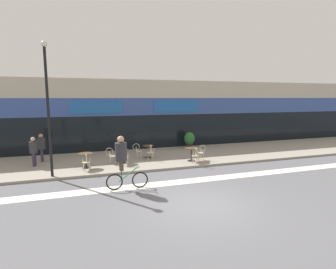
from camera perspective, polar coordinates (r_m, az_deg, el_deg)
The scene contains 20 objects.
ground_plane at distance 9.66m, azimuth 6.53°, elevation -14.86°, with size 120.00×120.00×0.00m, color #5B5B60.
sidewalk_slab at distance 16.20m, azimuth -4.28°, elevation -5.15°, with size 40.00×5.50×0.12m, color gray.
storefront_facade at distance 20.42m, azimuth -7.55°, elevation 4.42°, with size 40.00×4.06×4.99m.
bike_lane_stripe at distance 11.85m, azimuth 1.35°, elevation -10.40°, with size 36.00×0.70×0.01m, color silver.
bistro_table_0 at distance 14.27m, azimuth -17.45°, elevation -4.77°, with size 0.75×0.75×0.78m.
bistro_table_1 at distance 14.88m, azimuth -9.85°, elevation -4.15°, with size 0.62×0.62×0.74m.
bistro_table_2 at distance 16.01m, azimuth -4.39°, elevation -3.16°, with size 0.66×0.66×0.75m.
bistro_table_3 at distance 15.16m, azimuth 5.11°, elevation -3.72°, with size 0.79×0.79×0.76m.
cafe_chair_0_near at distance 13.67m, azimuth -17.38°, elevation -5.50°, with size 0.43×0.59×0.90m.
cafe_chair_1_near at distance 14.28m, azimuth -9.44°, elevation -4.67°, with size 0.45×0.60×0.90m.
cafe_chair_1_side at distance 14.82m, azimuth -12.26°, elevation -4.28°, with size 0.59×0.43×0.90m.
cafe_chair_2_near at distance 15.41m, azimuth -3.84°, elevation -3.63°, with size 0.41×0.58×0.90m.
cafe_chair_2_side at distance 15.89m, azimuth -6.59°, elevation -3.32°, with size 0.60×0.45×0.90m.
cafe_chair_3_near at distance 14.60m, azimuth 6.05°, elevation -4.32°, with size 0.45×0.60×0.90m.
cafe_chair_3_side at distance 15.42m, azimuth 7.24°, elevation -3.67°, with size 0.59×0.43×0.90m.
planter_pot at distance 18.96m, azimuth 4.69°, elevation -1.09°, with size 0.76×0.76×1.16m.
lamp_post at distance 12.97m, azimuth -24.72°, elevation 6.52°, with size 0.26×0.26×6.08m.
cyclist_0 at distance 10.82m, azimuth -9.92°, elevation -5.01°, with size 1.74×0.51×2.23m.
pedestrian_near_end at distance 16.49m, azimuth -25.86°, elevation -2.12°, with size 0.42×0.42×1.60m.
pedestrian_far_end at distance 15.60m, azimuth -27.24°, elevation -2.83°, with size 0.49×0.49×1.57m.
Camera 1 is at (-3.77, -8.07, 3.75)m, focal length 28.00 mm.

